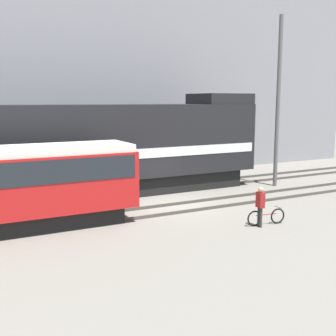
{
  "coord_description": "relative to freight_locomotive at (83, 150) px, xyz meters",
  "views": [
    {
      "loc": [
        -9.33,
        -17.21,
        4.99
      ],
      "look_at": [
        -0.15,
        0.44,
        1.8
      ],
      "focal_mm": 45.0,
      "sensor_mm": 36.0,
      "label": 1
    }
  ],
  "objects": [
    {
      "name": "ground_plane",
      "position": [
        3.35,
        -3.71,
        -2.52
      ],
      "size": [
        120.0,
        120.0,
        0.0
      ],
      "primitive_type": "plane",
      "color": "slate"
    },
    {
      "name": "bicycle",
      "position": [
        5.18,
        -8.1,
        -2.19
      ],
      "size": [
        1.72,
        0.45,
        0.71
      ],
      "color": "black",
      "rests_on": "ground"
    },
    {
      "name": "person",
      "position": [
        4.77,
        -8.2,
        -1.53
      ],
      "size": [
        0.27,
        0.39,
        1.63
      ],
      "color": "#333333",
      "rests_on": "ground"
    },
    {
      "name": "building_backdrop",
      "position": [
        3.35,
        7.87,
        4.92
      ],
      "size": [
        41.15,
        6.0,
        14.88
      ],
      "color": "gray",
      "rests_on": "ground"
    },
    {
      "name": "track_far",
      "position": [
        3.35,
        0.0,
        -2.45
      ],
      "size": [
        60.0,
        1.51,
        0.14
      ],
      "color": "#47423D",
      "rests_on": "ground"
    },
    {
      "name": "streetcar",
      "position": [
        -3.89,
        -4.27,
        -0.65
      ],
      "size": [
        9.22,
        2.54,
        3.26
      ],
      "color": "black",
      "rests_on": "ground"
    },
    {
      "name": "utility_pole_center",
      "position": [
        10.93,
        -2.14,
        2.36
      ],
      "size": [
        0.23,
        0.23,
        9.74
      ],
      "color": "#595959",
      "rests_on": "ground"
    },
    {
      "name": "track_near",
      "position": [
        3.35,
        -4.27,
        -2.45
      ],
      "size": [
        60.0,
        1.5,
        0.14
      ],
      "color": "#47423D",
      "rests_on": "ground"
    },
    {
      "name": "freight_locomotive",
      "position": [
        0.0,
        0.0,
        0.0
      ],
      "size": [
        19.95,
        3.04,
        5.39
      ],
      "color": "black",
      "rests_on": "ground"
    }
  ]
}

